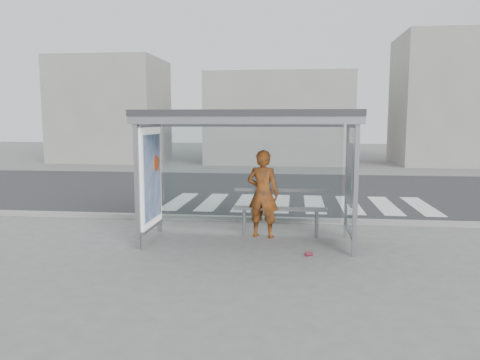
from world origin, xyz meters
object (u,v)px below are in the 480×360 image
Objects in this scene: bus_shelter at (229,143)px; bench at (280,209)px; soda_can at (309,254)px; person at (263,194)px.

bench is (1.00, 0.52, -1.39)m from bus_shelter.
soda_can is at bearing -67.74° from bench.
person is 0.49m from bench.
soda_can is (1.57, -0.85, -1.95)m from bus_shelter.
bench is at bearing -156.28° from person.
bus_shelter is 2.19× the size of bench.
soda_can is at bearing -28.56° from bus_shelter.
person is at bearing 34.33° from bus_shelter.
bench is at bearing 112.26° from soda_can.
person is 13.42× the size of soda_can.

